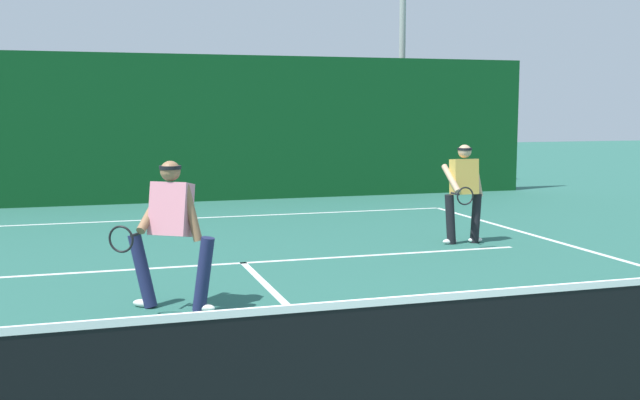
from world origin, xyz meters
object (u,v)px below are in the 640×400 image
at_px(player_near, 171,228).
at_px(player_far, 464,189).
at_px(light_pole, 403,28).
at_px(tennis_ball, 495,316).

height_order(player_near, player_far, player_near).
height_order(player_far, light_pole, light_pole).
relative_size(tennis_ball, light_pole, 0.01).
relative_size(player_near, player_far, 1.02).
bearing_deg(player_near, player_far, -118.22).
height_order(player_near, light_pole, light_pole).
xyz_separation_m(player_near, player_far, (5.11, 2.88, -0.02)).
distance_m(player_far, light_pole, 9.90).
distance_m(player_near, tennis_ball, 3.68).
relative_size(player_near, light_pole, 0.23).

